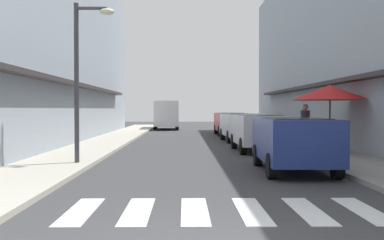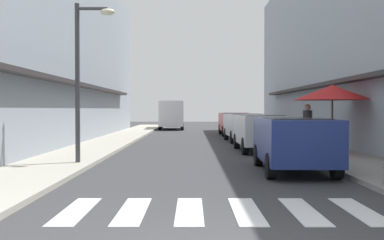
% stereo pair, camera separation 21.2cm
% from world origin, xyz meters
% --- Properties ---
extents(ground_plane, '(86.56, 86.56, 0.00)m').
position_xyz_m(ground_plane, '(0.00, 15.74, 0.00)').
color(ground_plane, '#38383A').
extents(sidewalk_left, '(2.34, 55.08, 0.12)m').
position_xyz_m(sidewalk_left, '(-4.54, 15.74, 0.06)').
color(sidewalk_left, '#ADA899').
rests_on(sidewalk_left, ground_plane).
extents(sidewalk_right, '(2.34, 55.08, 0.12)m').
position_xyz_m(sidewalk_right, '(4.54, 15.74, 0.06)').
color(sidewalk_right, gray).
rests_on(sidewalk_right, ground_plane).
extents(building_row_left, '(5.50, 37.41, 9.91)m').
position_xyz_m(building_row_left, '(-8.21, 16.71, 4.95)').
color(building_row_left, '#939EA8').
rests_on(building_row_left, ground_plane).
extents(building_row_right, '(5.50, 37.41, 10.31)m').
position_xyz_m(building_row_right, '(8.21, 16.71, 5.15)').
color(building_row_right, '#939EA8').
rests_on(building_row_right, ground_plane).
extents(crosswalk, '(5.20, 2.20, 0.01)m').
position_xyz_m(crosswalk, '(-0.00, 2.58, 0.01)').
color(crosswalk, silver).
rests_on(crosswalk, ground_plane).
extents(parked_car_near, '(1.91, 4.23, 1.47)m').
position_xyz_m(parked_car_near, '(2.32, 7.53, 0.92)').
color(parked_car_near, navy).
rests_on(parked_car_near, ground_plane).
extents(parked_car_mid, '(1.87, 4.23, 1.47)m').
position_xyz_m(parked_car_mid, '(2.32, 13.82, 0.92)').
color(parked_car_mid, silver).
rests_on(parked_car_mid, ground_plane).
extents(parked_car_far, '(1.94, 4.41, 1.47)m').
position_xyz_m(parked_car_far, '(2.32, 19.65, 0.92)').
color(parked_car_far, silver).
rests_on(parked_car_far, ground_plane).
extents(parked_car_distant, '(1.86, 4.39, 1.47)m').
position_xyz_m(parked_car_distant, '(2.32, 25.68, 0.92)').
color(parked_car_distant, maroon).
rests_on(parked_car_distant, ground_plane).
extents(delivery_van, '(2.15, 5.46, 2.37)m').
position_xyz_m(delivery_van, '(-2.17, 34.68, 1.41)').
color(delivery_van, silver).
rests_on(delivery_van, ground_plane).
extents(street_lamp, '(1.19, 0.28, 4.72)m').
position_xyz_m(street_lamp, '(-3.63, 8.86, 3.05)').
color(street_lamp, '#38383D').
rests_on(street_lamp, sidewalk_left).
extents(cafe_umbrella, '(2.79, 2.79, 2.47)m').
position_xyz_m(cafe_umbrella, '(4.65, 11.95, 2.30)').
color(cafe_umbrella, '#262626').
rests_on(cafe_umbrella, sidewalk_right).
extents(pedestrian_walking_near, '(0.34, 0.34, 1.77)m').
position_xyz_m(pedestrian_walking_near, '(3.86, 12.40, 1.06)').
color(pedestrian_walking_near, '#282B33').
rests_on(pedestrian_walking_near, sidewalk_right).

